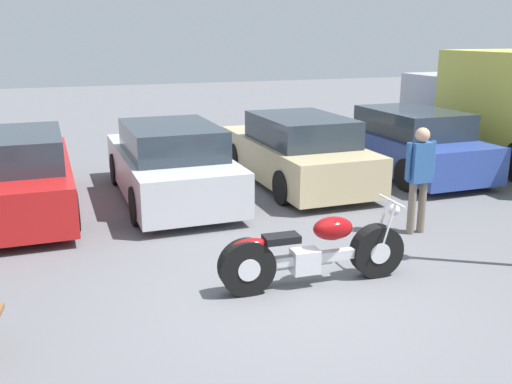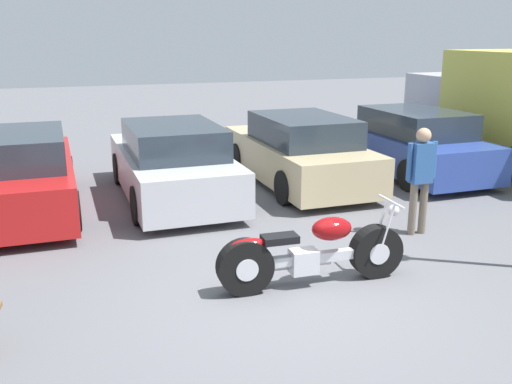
{
  "view_description": "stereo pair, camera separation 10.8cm",
  "coord_description": "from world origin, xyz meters",
  "px_view_note": "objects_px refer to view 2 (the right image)",
  "views": [
    {
      "loc": [
        -2.63,
        -5.74,
        3.06
      ],
      "look_at": [
        0.1,
        1.7,
        0.85
      ],
      "focal_mm": 40.0,
      "sensor_mm": 36.0,
      "label": 1
    },
    {
      "loc": [
        -2.53,
        -5.77,
        3.06
      ],
      "look_at": [
        0.1,
        1.7,
        0.85
      ],
      "focal_mm": 40.0,
      "sensor_mm": 36.0,
      "label": 2
    }
  ],
  "objects_px": {
    "parked_car_silver": "(172,164)",
    "parked_car_champagne": "(299,152)",
    "motorcycle": "(311,253)",
    "parked_car_red": "(18,175)",
    "person_standing": "(421,172)",
    "parked_car_blue": "(409,143)"
  },
  "relations": [
    {
      "from": "parked_car_silver",
      "to": "parked_car_champagne",
      "type": "distance_m",
      "value": 2.72
    },
    {
      "from": "parked_car_champagne",
      "to": "motorcycle",
      "type": "bearing_deg",
      "value": -111.7
    },
    {
      "from": "parked_car_silver",
      "to": "parked_car_champagne",
      "type": "bearing_deg",
      "value": 4.62
    },
    {
      "from": "parked_car_red",
      "to": "parked_car_champagne",
      "type": "relative_size",
      "value": 1.0
    },
    {
      "from": "parked_car_red",
      "to": "parked_car_silver",
      "type": "relative_size",
      "value": 1.0
    },
    {
      "from": "motorcycle",
      "to": "parked_car_red",
      "type": "bearing_deg",
      "value": 128.45
    },
    {
      "from": "parked_car_red",
      "to": "person_standing",
      "type": "bearing_deg",
      "value": -29.05
    },
    {
      "from": "parked_car_champagne",
      "to": "parked_car_blue",
      "type": "height_order",
      "value": "same"
    },
    {
      "from": "parked_car_silver",
      "to": "parked_car_champagne",
      "type": "height_order",
      "value": "same"
    },
    {
      "from": "motorcycle",
      "to": "parked_car_silver",
      "type": "xyz_separation_m",
      "value": [
        -0.85,
        4.46,
        0.25
      ]
    },
    {
      "from": "motorcycle",
      "to": "parked_car_silver",
      "type": "relative_size",
      "value": 0.54
    },
    {
      "from": "parked_car_silver",
      "to": "parked_car_blue",
      "type": "distance_m",
      "value": 5.42
    },
    {
      "from": "motorcycle",
      "to": "parked_car_champagne",
      "type": "relative_size",
      "value": 0.54
    },
    {
      "from": "parked_car_silver",
      "to": "parked_car_blue",
      "type": "relative_size",
      "value": 1.0
    },
    {
      "from": "person_standing",
      "to": "motorcycle",
      "type": "bearing_deg",
      "value": -153.57
    },
    {
      "from": "parked_car_red",
      "to": "parked_car_silver",
      "type": "xyz_separation_m",
      "value": [
        2.71,
        -0.01,
        0.0
      ]
    },
    {
      "from": "parked_car_red",
      "to": "person_standing",
      "type": "relative_size",
      "value": 2.68
    },
    {
      "from": "parked_car_champagne",
      "to": "parked_car_blue",
      "type": "distance_m",
      "value": 2.71
    },
    {
      "from": "motorcycle",
      "to": "parked_car_champagne",
      "type": "distance_m",
      "value": 5.05
    },
    {
      "from": "motorcycle",
      "to": "person_standing",
      "type": "bearing_deg",
      "value": 26.43
    },
    {
      "from": "motorcycle",
      "to": "parked_car_blue",
      "type": "height_order",
      "value": "parked_car_blue"
    },
    {
      "from": "parked_car_red",
      "to": "person_standing",
      "type": "distance_m",
      "value": 6.79
    }
  ]
}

